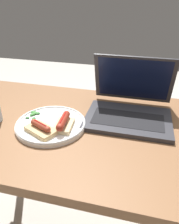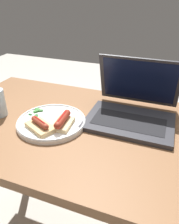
% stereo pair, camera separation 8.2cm
% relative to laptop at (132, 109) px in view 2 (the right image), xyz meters
% --- Properties ---
extents(desk, '(1.33, 0.68, 0.72)m').
position_rel_laptop_xyz_m(desk, '(-0.11, -0.12, -0.12)').
color(desk, brown).
rests_on(desk, ground_plane).
extents(laptop, '(0.34, 0.30, 0.23)m').
position_rel_laptop_xyz_m(laptop, '(0.00, 0.00, 0.00)').
color(laptop, '#2D2D33').
rests_on(laptop, desk).
extents(plate, '(0.27, 0.27, 0.02)m').
position_rel_laptop_xyz_m(plate, '(-0.28, -0.15, -0.03)').
color(plate, white).
rests_on(plate, desk).
extents(sausage_toast_left, '(0.07, 0.12, 0.05)m').
position_rel_laptop_xyz_m(sausage_toast_left, '(-0.23, -0.17, -0.01)').
color(sausage_toast_left, '#D6B784').
rests_on(sausage_toast_left, plate).
extents(sausage_toast_middle, '(0.13, 0.11, 0.04)m').
position_rel_laptop_xyz_m(sausage_toast_middle, '(-0.29, -0.22, -0.01)').
color(sausage_toast_middle, tan).
rests_on(sausage_toast_middle, plate).
extents(salad_pile, '(0.05, 0.07, 0.01)m').
position_rel_laptop_xyz_m(salad_pile, '(-0.38, -0.11, -0.02)').
color(salad_pile, '#387A33').
rests_on(salad_pile, plate).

